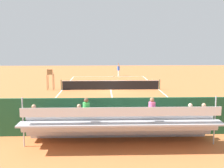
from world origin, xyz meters
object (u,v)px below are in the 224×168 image
Objects in this scene: equipment_bag at (140,128)px; tennis_ball_near at (136,77)px; tennis_player at (118,69)px; courtside_bench at (172,120)px; tennis_racket at (116,76)px; bleacher_stand at (119,125)px; tennis_net at (111,85)px; umpire_chair at (50,77)px.

tennis_ball_near is (-2.53, -23.19, -0.15)m from equipment_bag.
tennis_player reaches higher than equipment_bag.
courtside_bench is 24.40m from tennis_racket.
tennis_ball_near is (-0.71, -23.06, -0.53)m from courtside_bench.
tennis_racket is (-1.08, -26.41, -0.94)m from bleacher_stand.
bleacher_stand reaches higher than courtside_bench.
courtside_bench is 27.27× the size of tennis_ball_near.
umpire_chair is (6.20, -0.04, 0.81)m from tennis_net.
umpire_chair is at bearing -68.14° from bleacher_stand.
bleacher_stand reaches higher than tennis_racket.
bleacher_stand is 5.03× the size of courtside_bench.
equipment_bag is at bearing 95.33° from tennis_net.
bleacher_stand is at bearing 57.27° from equipment_bag.
courtside_bench is 0.93× the size of tennis_player.
tennis_player is 29.18× the size of tennis_ball_near.
tennis_net reaches higher than tennis_ball_near.
tennis_net is at bearing 84.52° from tennis_racket.
tennis_ball_near is at bearing 144.18° from tennis_player.
bleacher_stand reaches higher than umpire_chair.
courtside_bench is (-9.27, 13.31, -0.76)m from umpire_chair.
tennis_net is 1.14× the size of bleacher_stand.
tennis_net is at bearing 68.90° from tennis_ball_near.
courtside_bench is (-3.07, 13.27, 0.06)m from tennis_net.
tennis_net is 15.38m from bleacher_stand.
tennis_player is at bearing -90.45° from equipment_bag.
equipment_bag is 23.33m from tennis_ball_near.
tennis_racket is (-7.26, -11.00, -1.30)m from umpire_chair.
bleacher_stand reaches higher than tennis_player.
equipment_bag is 24.89m from tennis_player.
tennis_net is 5.35× the size of tennis_player.
bleacher_stand is 16.61m from umpire_chair.
courtside_bench is at bearing 88.23° from tennis_ball_near.
tennis_ball_near reaches higher than tennis_racket.
tennis_net is 17.67× the size of tennis_racket.
tennis_ball_near is at bearing -98.58° from bleacher_stand.
bleacher_stand reaches higher than tennis_net.
courtside_bench is 2.00× the size of equipment_bag.
equipment_bag is at bearing 90.45° from tennis_racket.
bleacher_stand is at bearing 81.42° from tennis_ball_near.
umpire_chair is at bearing 56.23° from tennis_player.
tennis_net is at bearing 179.64° from umpire_chair.
tennis_ball_near is (-2.72, 1.25, 0.02)m from tennis_racket.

